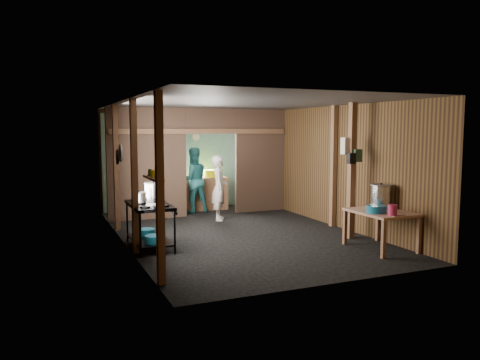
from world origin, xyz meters
name	(u,v)px	position (x,y,z in m)	size (l,w,h in m)	color
floor	(236,233)	(0.00, 0.00, 0.00)	(4.50, 7.00, 0.00)	black
ceiling	(236,104)	(0.00, 0.00, 2.60)	(4.50, 7.00, 0.00)	#464646
wall_back	(186,159)	(0.00, 3.50, 1.30)	(4.50, 0.00, 2.60)	brown
wall_front	(336,189)	(0.00, -3.50, 1.30)	(4.50, 0.00, 2.60)	brown
wall_left	(122,173)	(-2.25, 0.00, 1.30)	(0.00, 7.00, 2.60)	brown
wall_right	(331,166)	(2.25, 0.00, 1.30)	(0.00, 7.00, 2.60)	brown
partition_left	(147,164)	(-1.32, 2.20, 1.30)	(1.85, 0.10, 2.60)	brown
partition_right	(260,161)	(1.57, 2.20, 1.30)	(1.35, 0.10, 2.60)	brown
partition_header	(211,121)	(0.25, 2.20, 2.30)	(1.30, 0.10, 0.60)	brown
turquoise_panel	(187,161)	(0.00, 3.44, 1.25)	(4.40, 0.06, 2.50)	#6AC2C0
back_counter	(204,193)	(0.30, 2.95, 0.42)	(1.20, 0.50, 0.85)	#9C6B48
wall_clock	(196,137)	(0.25, 3.40, 1.90)	(0.20, 0.20, 0.03)	silver
post_left_a	(160,189)	(-2.18, -2.60, 1.30)	(0.10, 0.12, 2.60)	#9C6B48
post_left_b	(134,177)	(-2.18, -0.80, 1.30)	(0.10, 0.12, 2.60)	#9C6B48
post_left_c	(116,168)	(-2.18, 1.20, 1.30)	(0.10, 0.12, 2.60)	#9C6B48
post_right	(333,167)	(2.18, -0.20, 1.30)	(0.10, 0.12, 2.60)	#9C6B48
post_free	(352,171)	(1.85, -1.30, 1.30)	(0.12, 0.12, 2.60)	#9C6B48
cross_beam	(202,131)	(0.00, 2.15, 2.05)	(4.40, 0.12, 0.12)	#9C6B48
pan_lid_big	(121,153)	(-2.21, 0.40, 1.65)	(0.34, 0.34, 0.03)	slate
pan_lid_small	(117,157)	(-2.21, 0.80, 1.55)	(0.30, 0.30, 0.03)	black
wall_shelf	(153,178)	(-2.15, -2.10, 1.40)	(0.14, 0.80, 0.03)	#9C6B48
jar_white	(157,175)	(-2.15, -2.35, 1.47)	(0.07, 0.07, 0.10)	silver
jar_yellow	(153,174)	(-2.15, -2.10, 1.47)	(0.08, 0.08, 0.10)	#F7F004
jar_green	(150,172)	(-2.15, -1.88, 1.47)	(0.06, 0.06, 0.10)	#284B36
bag_white	(347,146)	(1.80, -1.22, 1.78)	(0.22, 0.15, 0.32)	silver
bag_green	(357,156)	(1.92, -1.36, 1.60)	(0.16, 0.12, 0.24)	#284B36
bag_black	(351,158)	(1.78, -1.38, 1.55)	(0.14, 0.10, 0.20)	black
gas_range	(150,226)	(-1.88, -0.53, 0.40)	(0.69, 1.34, 0.79)	black
prep_table	(381,230)	(1.83, -2.21, 0.34)	(0.83, 1.14, 0.67)	tan
stove_pot_large	(154,192)	(-1.71, -0.13, 0.94)	(0.34, 0.34, 0.35)	silver
stove_pot_med	(139,199)	(-2.05, -0.48, 0.88)	(0.26, 0.26, 0.22)	silver
frying_pan	(154,205)	(-1.88, -0.90, 0.81)	(0.27, 0.49, 0.06)	slate
blue_tub_front	(154,239)	(-1.88, -0.85, 0.22)	(0.32, 0.32, 0.13)	#136383
blue_tub_back	(146,232)	(-1.88, -0.23, 0.22)	(0.31, 0.31, 0.12)	#136383
stock_pot	(381,197)	(2.03, -1.95, 0.88)	(0.39, 0.39, 0.45)	silver
wash_basin	(376,209)	(1.64, -2.31, 0.74)	(0.33, 0.33, 0.13)	#136383
pink_bucket	(392,210)	(1.71, -2.63, 0.76)	(0.15, 0.15, 0.18)	#B82756
knife	(400,216)	(1.80, -2.71, 0.68)	(0.30, 0.04, 0.01)	silver
yellow_tub	(210,174)	(0.49, 2.95, 0.94)	(0.34, 0.34, 0.19)	#F7F004
cook	(219,188)	(0.18, 1.44, 0.75)	(0.55, 0.36, 1.50)	silver
worker_back	(193,180)	(-0.09, 2.63, 0.83)	(0.80, 0.63, 1.65)	#29787A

